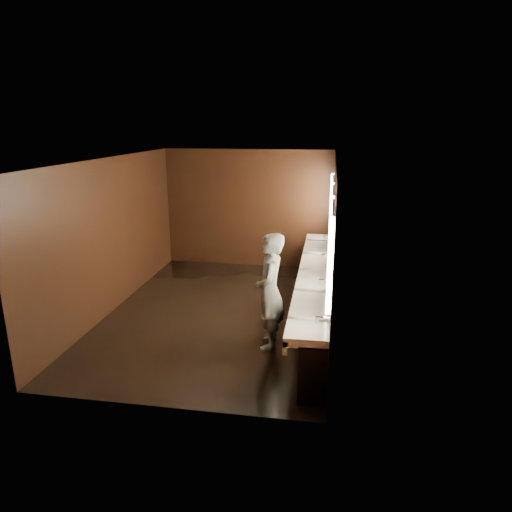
{
  "coord_description": "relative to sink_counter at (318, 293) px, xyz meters",
  "views": [
    {
      "loc": [
        1.93,
        -7.65,
        3.4
      ],
      "look_at": [
        0.69,
        0.0,
        1.12
      ],
      "focal_mm": 32.0,
      "sensor_mm": 36.0,
      "label": 1
    }
  ],
  "objects": [
    {
      "name": "wall_right",
      "position": [
        0.21,
        0.0,
        0.9
      ],
      "size": [
        0.02,
        6.0,
        2.8
      ],
      "primitive_type": "cube",
      "color": "black",
      "rests_on": "floor"
    },
    {
      "name": "wall_left",
      "position": [
        -3.79,
        0.0,
        0.9
      ],
      "size": [
        0.02,
        6.0,
        2.8
      ],
      "primitive_type": "cube",
      "color": "black",
      "rests_on": "floor"
    },
    {
      "name": "wall_front",
      "position": [
        -1.79,
        -3.0,
        0.9
      ],
      "size": [
        4.0,
        0.02,
        2.8
      ],
      "primitive_type": "cube",
      "color": "black",
      "rests_on": "floor"
    },
    {
      "name": "wall_back",
      "position": [
        -1.79,
        3.0,
        0.9
      ],
      "size": [
        4.0,
        0.02,
        2.8
      ],
      "primitive_type": "cube",
      "color": "black",
      "rests_on": "floor"
    },
    {
      "name": "sink_counter",
      "position": [
        0.0,
        0.0,
        0.0
      ],
      "size": [
        0.55,
        5.4,
        1.01
      ],
      "color": "black",
      "rests_on": "floor"
    },
    {
      "name": "floor",
      "position": [
        -1.79,
        0.0,
        -0.5
      ],
      "size": [
        6.0,
        6.0,
        0.0
      ],
      "primitive_type": "plane",
      "color": "black",
      "rests_on": "ground"
    },
    {
      "name": "mirror_band",
      "position": [
        0.19,
        -0.0,
        1.25
      ],
      "size": [
        0.06,
        5.03,
        1.15
      ],
      "color": "#FCE8C4",
      "rests_on": "wall_right"
    },
    {
      "name": "ceiling",
      "position": [
        -1.79,
        0.0,
        2.3
      ],
      "size": [
        4.0,
        6.0,
        0.02
      ],
      "primitive_type": "cube",
      "color": "#2D2D2B",
      "rests_on": "wall_back"
    },
    {
      "name": "trash_bin",
      "position": [
        -0.22,
        -0.45,
        -0.22
      ],
      "size": [
        0.38,
        0.38,
        0.56
      ],
      "primitive_type": "cylinder",
      "rotation": [
        0.0,
        0.0,
        0.06
      ],
      "color": "black",
      "rests_on": "floor"
    },
    {
      "name": "person",
      "position": [
        -0.7,
        -1.16,
        0.42
      ],
      "size": [
        0.47,
        0.68,
        1.82
      ],
      "primitive_type": "imported",
      "rotation": [
        0.0,
        0.0,
        -1.53
      ],
      "color": "#93D5DC",
      "rests_on": "floor"
    }
  ]
}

